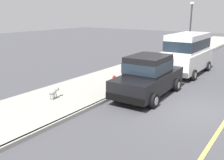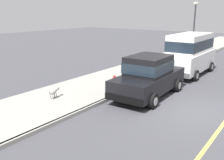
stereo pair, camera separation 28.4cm
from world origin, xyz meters
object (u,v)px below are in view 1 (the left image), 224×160
dog_grey (54,92)px  fire_hydrant (114,83)px  car_black_sedan (148,75)px  car_white_van (187,52)px  street_lamp (191,24)px

dog_grey → fire_hydrant: (1.43, 2.58, 0.05)m
car_black_sedan → car_white_van: car_white_van is taller
dog_grey → street_lamp: 13.41m
car_black_sedan → car_white_van: (-0.05, 5.42, 0.41)m
car_white_van → fire_hydrant: bearing=-104.5°
car_black_sedan → dog_grey: car_black_sedan is taller
street_lamp → dog_grey: bearing=-96.7°
car_black_sedan → street_lamp: size_ratio=1.05×
car_white_van → fire_hydrant: (-1.53, -5.95, -0.92)m
fire_hydrant → car_black_sedan: bearing=18.4°
car_black_sedan → street_lamp: street_lamp is taller
fire_hydrant → street_lamp: bearing=89.5°
car_white_van → street_lamp: size_ratio=1.11×
car_black_sedan → fire_hydrant: size_ratio=6.43×
car_black_sedan → street_lamp: (-1.48, 9.99, 1.92)m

